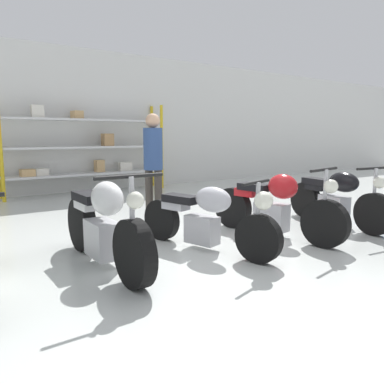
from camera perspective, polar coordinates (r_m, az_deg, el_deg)
ground_plane at (r=4.75m, az=2.75°, el=-8.98°), size 30.00×30.00×0.00m
back_wall at (r=9.98m, az=-18.66°, el=10.24°), size 30.00×0.08×3.60m
shelving_rack at (r=9.73m, az=-16.02°, el=6.64°), size 4.04×0.63×2.25m
motorcycle_white at (r=4.21m, az=-13.32°, el=-4.98°), size 0.69×2.11×1.08m
motorcycle_silver at (r=4.68m, az=2.24°, el=-3.91°), size 0.82×2.04×0.94m
motorcycle_red at (r=5.44m, az=12.52°, el=-2.19°), size 0.73×2.13×1.03m
motorcycle_black at (r=6.44m, az=21.17°, el=-0.96°), size 0.70×2.01×0.99m
person_browsing at (r=6.29m, az=-5.93°, el=5.18°), size 0.44×0.44×1.79m
toolbox at (r=6.76m, az=27.04°, el=-3.40°), size 0.44×0.26×0.28m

